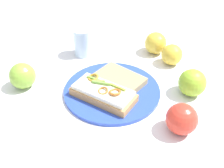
# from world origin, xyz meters

# --- Properties ---
(ground_plane) EXTENTS (2.00, 2.00, 0.00)m
(ground_plane) POSITION_xyz_m (0.00, 0.00, 0.00)
(ground_plane) COLOR silver
(ground_plane) RESTS_ON ground
(plate) EXTENTS (0.29, 0.29, 0.01)m
(plate) POSITION_xyz_m (0.00, 0.00, 0.01)
(plate) COLOR #2B49B9
(plate) RESTS_ON ground_plane
(sandwich) EXTENTS (0.11, 0.20, 0.05)m
(sandwich) POSITION_xyz_m (0.05, -0.01, 0.03)
(sandwich) COLOR tan
(sandwich) RESTS_ON plate
(bread_slice_side) EXTENTS (0.12, 0.17, 0.02)m
(bread_slice_side) POSITION_xyz_m (-0.05, 0.01, 0.02)
(bread_slice_side) COLOR tan
(bread_slice_side) RESTS_ON plate
(apple_0) EXTENTS (0.09, 0.09, 0.08)m
(apple_0) POSITION_xyz_m (-0.28, 0.04, 0.04)
(apple_0) COLOR gold
(apple_0) RESTS_ON ground_plane
(apple_1) EXTENTS (0.12, 0.12, 0.08)m
(apple_1) POSITION_xyz_m (0.07, 0.23, 0.04)
(apple_1) COLOR red
(apple_1) RESTS_ON ground_plane
(apple_2) EXTENTS (0.10, 0.10, 0.08)m
(apple_2) POSITION_xyz_m (0.09, -0.26, 0.04)
(apple_2) COLOR #7FAF37
(apple_2) RESTS_ON ground_plane
(apple_3) EXTENTS (0.10, 0.10, 0.07)m
(apple_3) POSITION_xyz_m (-0.23, 0.12, 0.04)
(apple_3) COLOR gold
(apple_3) RESTS_ON ground_plane
(apple_4) EXTENTS (0.11, 0.11, 0.08)m
(apple_4) POSITION_xyz_m (-0.10, 0.22, 0.04)
(apple_4) COLOR #8AB72C
(apple_4) RESTS_ON ground_plane
(drinking_glass) EXTENTS (0.07, 0.07, 0.10)m
(drinking_glass) POSITION_xyz_m (-0.16, -0.19, 0.05)
(drinking_glass) COLOR silver
(drinking_glass) RESTS_ON ground_plane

